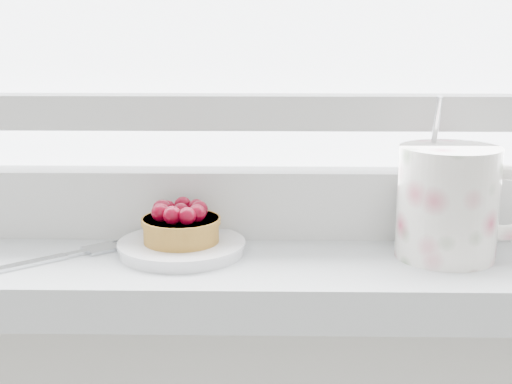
{
  "coord_description": "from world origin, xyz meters",
  "views": [
    {
      "loc": [
        0.0,
        1.24,
        1.16
      ],
      "look_at": [
        -0.01,
        1.88,
        1.01
      ],
      "focal_mm": 50.0,
      "sensor_mm": 36.0,
      "label": 1
    }
  ],
  "objects_px": {
    "raspberry_tart": "(181,224)",
    "fork": "(47,260)",
    "floral_mug": "(452,200)",
    "saucer": "(182,247)"
  },
  "relations": [
    {
      "from": "raspberry_tart",
      "to": "fork",
      "type": "bearing_deg",
      "value": -167.51
    },
    {
      "from": "floral_mug",
      "to": "fork",
      "type": "relative_size",
      "value": 0.88
    },
    {
      "from": "raspberry_tart",
      "to": "floral_mug",
      "type": "xyz_separation_m",
      "value": [
        0.26,
        -0.01,
        0.03
      ]
    },
    {
      "from": "raspberry_tart",
      "to": "fork",
      "type": "distance_m",
      "value": 0.13
    },
    {
      "from": "fork",
      "to": "saucer",
      "type": "bearing_deg",
      "value": 12.52
    },
    {
      "from": "saucer",
      "to": "floral_mug",
      "type": "relative_size",
      "value": 0.81
    },
    {
      "from": "raspberry_tart",
      "to": "fork",
      "type": "xyz_separation_m",
      "value": [
        -0.12,
        -0.03,
        -0.03
      ]
    },
    {
      "from": "saucer",
      "to": "fork",
      "type": "relative_size",
      "value": 0.71
    },
    {
      "from": "saucer",
      "to": "floral_mug",
      "type": "distance_m",
      "value": 0.26
    },
    {
      "from": "floral_mug",
      "to": "saucer",
      "type": "bearing_deg",
      "value": 178.8
    }
  ]
}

